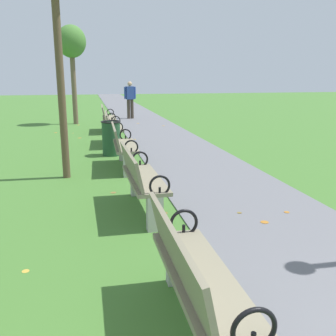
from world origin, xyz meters
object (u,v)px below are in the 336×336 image
park_bench_5 (113,127)px  trash_bin (111,138)px  park_bench_4 (123,145)px  pedestrian_walking (130,98)px  park_bench_3 (141,178)px  tree_3 (71,44)px  park_bench_6 (108,118)px  park_bench_2 (194,277)px

park_bench_5 → trash_bin: size_ratio=1.93×
park_bench_4 → pedestrian_walking: 9.25m
park_bench_3 → pedestrian_walking: size_ratio=0.99×
park_bench_3 → pedestrian_walking: pedestrian_walking is taller
park_bench_5 → tree_3: bearing=102.8°
park_bench_3 → park_bench_6: 8.04m
park_bench_6 → park_bench_5: bearing=-90.0°
park_bench_2 → pedestrian_walking: 14.60m
park_bench_3 → park_bench_2: bearing=-90.0°
park_bench_4 → tree_3: size_ratio=0.43×
tree_3 → park_bench_4: bearing=-81.8°
park_bench_6 → pedestrian_walking: bearing=72.0°
pedestrian_walking → trash_bin: bearing=-100.0°
park_bench_5 → pedestrian_walking: pedestrian_walking is taller
park_bench_2 → park_bench_3: bearing=90.0°
park_bench_6 → pedestrian_walking: (1.22, 3.76, 0.44)m
park_bench_2 → park_bench_5: same height
park_bench_2 → trash_bin: (-0.15, 6.77, -0.06)m
park_bench_3 → park_bench_6: size_ratio=1.00×
park_bench_3 → tree_3: tree_3 is taller
park_bench_2 → park_bench_3: size_ratio=1.00×
pedestrian_walking → park_bench_4: bearing=-97.6°
park_bench_3 → park_bench_4: 2.64m
park_bench_4 → park_bench_3: bearing=-90.0°
park_bench_3 → park_bench_5: 5.50m
park_bench_3 → park_bench_4: same height
park_bench_4 → park_bench_6: 5.40m
park_bench_6 → park_bench_3: bearing=-90.0°
park_bench_4 → park_bench_6: same height
tree_3 → trash_bin: tree_3 is taller
park_bench_2 → tree_3: bearing=94.9°
tree_3 → pedestrian_walking: 3.44m
park_bench_4 → tree_3: 8.34m
trash_bin → park_bench_5: bearing=84.3°
park_bench_5 → pedestrian_walking: 6.43m
park_bench_6 → trash_bin: (-0.15, -4.01, -0.06)m
tree_3 → park_bench_2: bearing=-85.1°
pedestrian_walking → park_bench_2: bearing=-94.8°
pedestrian_walking → trash_bin: size_ratio=1.93×
park_bench_5 → trash_bin: park_bench_5 is taller
park_bench_2 → park_bench_6: 10.78m
park_bench_6 → tree_3: bearing=114.9°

